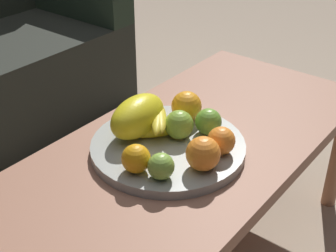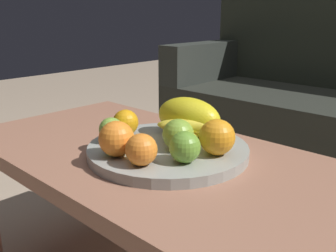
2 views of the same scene
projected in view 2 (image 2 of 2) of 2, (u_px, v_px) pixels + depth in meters
coffee_table at (177, 180)px, 0.93m from camera, size 1.25×0.56×0.46m
fruit_bowl at (168, 150)px, 0.96m from camera, size 0.40×0.40×0.03m
melon_large_front at (189, 117)px, 1.01m from camera, size 0.19×0.12×0.10m
orange_front at (217, 137)px, 0.88m from camera, size 0.08×0.08×0.08m
orange_left at (117, 139)px, 0.87m from camera, size 0.08×0.08×0.08m
orange_right at (125, 123)px, 1.02m from camera, size 0.07×0.07×0.07m
orange_back at (143, 150)px, 0.82m from camera, size 0.07×0.07×0.07m
apple_front at (178, 135)px, 0.91m from camera, size 0.08×0.08×0.08m
apple_left at (111, 130)px, 0.97m from camera, size 0.06×0.06×0.06m
apple_right at (185, 147)px, 0.84m from camera, size 0.07×0.07×0.07m
banana_bunch at (187, 133)px, 0.96m from camera, size 0.15×0.15×0.06m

